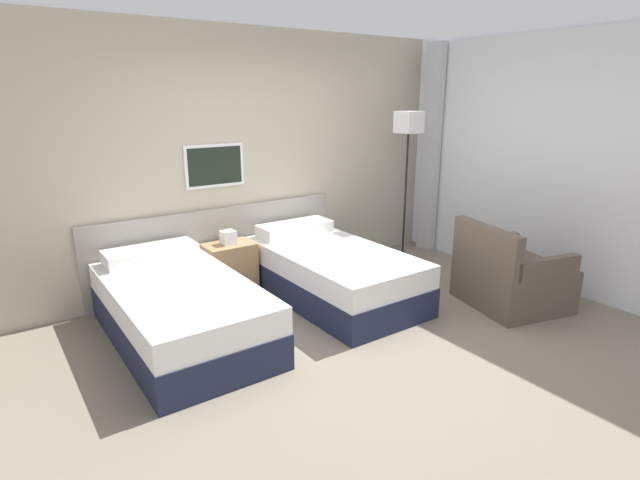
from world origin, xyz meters
name	(u,v)px	position (x,y,z in m)	size (l,w,h in m)	color
ground_plane	(361,342)	(0.00, 0.00, 0.00)	(16.00, 16.00, 0.00)	slate
wall_headboard	(247,164)	(-0.03, 1.94, 1.30)	(10.00, 0.10, 2.70)	#B7AD99
wall_window	(566,163)	(2.54, -0.19, 1.34)	(0.21, 4.42, 2.70)	white
bed_near_door	(180,310)	(-1.22, 0.93, 0.27)	(1.04, 1.92, 0.65)	#1E233D
bed_near_window	(332,272)	(0.38, 0.93, 0.27)	(1.04, 1.92, 0.65)	#1E233D
nightstand	(230,267)	(-0.42, 1.66, 0.28)	(0.50, 0.36, 0.67)	#9E7A51
floor_lamp	(408,135)	(1.79, 1.35, 1.57)	(0.26, 0.26, 1.83)	black
armchair	(510,279)	(1.71, -0.23, 0.27)	(1.03, 1.07, 0.84)	brown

